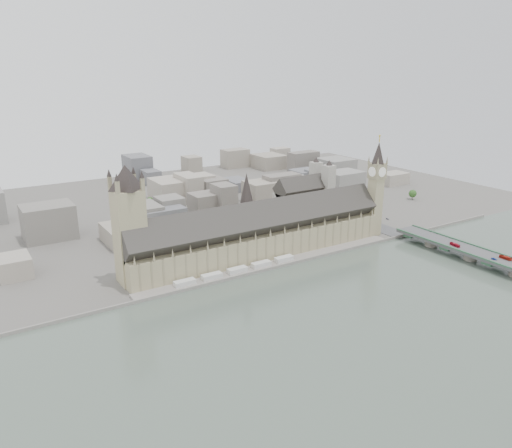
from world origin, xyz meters
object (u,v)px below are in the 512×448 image
red_bus_north (455,245)px  victoria_tower (129,219)px  westminster_bridge (464,253)px  red_bus_south (506,258)px  elizabeth_tower (376,182)px  car_blue (494,259)px  palace_of_westminster (259,234)px  car_approach (388,219)px  westminster_abbey (304,198)px

red_bus_north → victoria_tower: bearing=165.7°
westminster_bridge → red_bus_south: size_ratio=29.19×
elizabeth_tower → victoria_tower: size_ratio=1.07×
car_blue → red_bus_south: bearing=-40.8°
palace_of_westminster → red_bus_north: bearing=-32.4°
palace_of_westminster → car_approach: palace_of_westminster is taller
westminster_bridge → elizabeth_tower: bearing=104.1°
car_approach → elizabeth_tower: bearing=-161.0°
elizabeth_tower → westminster_abbey: bearing=107.3°
westminster_abbey → elizabeth_tower: bearing=-72.7°
westminster_abbey → car_approach: westminster_abbey is taller
elizabeth_tower → car_approach: size_ratio=24.68×
westminster_bridge → victoria_tower: bearing=158.2°
red_bus_south → car_approach: bearing=88.1°
elizabeth_tower → red_bus_north: bearing=-77.7°
car_blue → palace_of_westminster: bearing=124.9°
victoria_tower → car_approach: 293.50m
westminster_abbey → victoria_tower: bearing=-163.5°
palace_of_westminster → red_bus_south: palace_of_westminster is taller
westminster_bridge → red_bus_north: (-4.72, 7.25, 6.63)m
red_bus_north → red_bus_south: bearing=-72.3°
red_bus_south → car_blue: (-9.31, 4.87, -0.74)m
red_bus_north → car_blue: 40.94m
red_bus_south → car_approach: red_bus_south is taller
car_blue → car_approach: 137.29m
elizabeth_tower → red_bus_south: bearing=-78.1°
westminster_abbey → car_approach: size_ratio=15.61×
westminster_bridge → palace_of_westminster: bearing=146.5°
westminster_abbey → red_bus_north: bearing=-75.2°
car_approach → car_blue: bearing=-90.0°
westminster_abbey → car_approach: 98.74m
elizabeth_tower → westminster_bridge: 111.81m
westminster_abbey → red_bus_north: westminster_abbey is taller
westminster_bridge → car_approach: size_ratio=74.63×
westminster_bridge → red_bus_north: size_ratio=30.08×
red_bus_north → red_bus_south: red_bus_south is taller
palace_of_westminster → red_bus_south: bearing=-41.2°
palace_of_westminster → red_bus_south: size_ratio=23.80×
palace_of_westminster → red_bus_south: (166.26, -145.75, -10.90)m
westminster_bridge → car_blue: (-5.05, -33.68, 5.94)m
westminster_abbey → red_bus_south: 228.26m
victoria_tower → car_approach: size_ratio=22.96×
palace_of_westminster → westminster_abbey: size_ratio=3.90×
victoria_tower → red_bus_south: (288.26, -152.05, -43.40)m
westminster_bridge → car_approach: bearing=86.7°
palace_of_westminster → car_approach: size_ratio=60.85×
victoria_tower → red_bus_south: bearing=-27.8°
palace_of_westminster → elizabeth_tower: 142.94m
red_bus_south → car_blue: bearing=151.2°
victoria_tower → car_blue: (278.95, -147.18, -44.14)m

